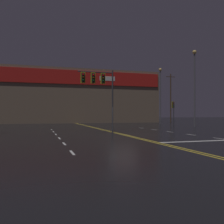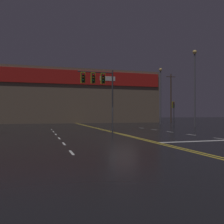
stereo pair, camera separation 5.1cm
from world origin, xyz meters
name	(u,v)px [view 1 (the left image)]	position (x,y,z in m)	size (l,w,h in m)	color
ground_plane	(123,135)	(0.00, 0.00, 0.00)	(200.00, 200.00, 0.00)	black
road_markings	(142,135)	(1.17, -1.35, 0.00)	(16.69, 60.00, 0.01)	gold
traffic_signal_median	(98,84)	(-1.90, 1.40, 4.57)	(3.29, 0.36, 5.85)	#38383D
traffic_signal_corner_northeast	(173,108)	(12.45, 12.73, 2.72)	(0.42, 0.36, 3.70)	#38383D
streetlight_near_right	(160,89)	(14.14, 20.12, 6.40)	(0.56, 0.56, 10.13)	#59595E
streetlight_far_right	(195,79)	(13.76, 9.28, 6.72)	(0.56, 0.56, 10.72)	#59595E
building_backdrop	(73,97)	(0.00, 32.85, 5.45)	(35.78, 10.23, 10.86)	#7A6651
utility_pole_row	(82,96)	(1.25, 28.21, 5.28)	(44.37, 0.26, 10.70)	#4C3828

